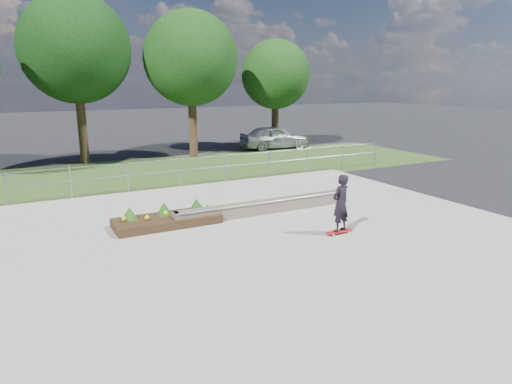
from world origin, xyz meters
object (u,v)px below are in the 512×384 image
planter_bed (167,218)px  skateboarder (341,204)px  parked_car (274,137)px  grind_ledge (266,207)px

planter_bed → skateboarder: (3.89, -3.02, 0.67)m
parked_car → planter_bed: bearing=143.7°
grind_ledge → skateboarder: (0.77, -2.72, 0.65)m
planter_bed → skateboarder: 4.97m
planter_bed → skateboarder: bearing=-37.8°
skateboarder → parked_car: (6.69, 14.99, -0.19)m
skateboarder → parked_car: size_ratio=0.39×
planter_bed → skateboarder: skateboarder is taller
skateboarder → parked_car: 16.42m
parked_car → skateboarder: bearing=161.2°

